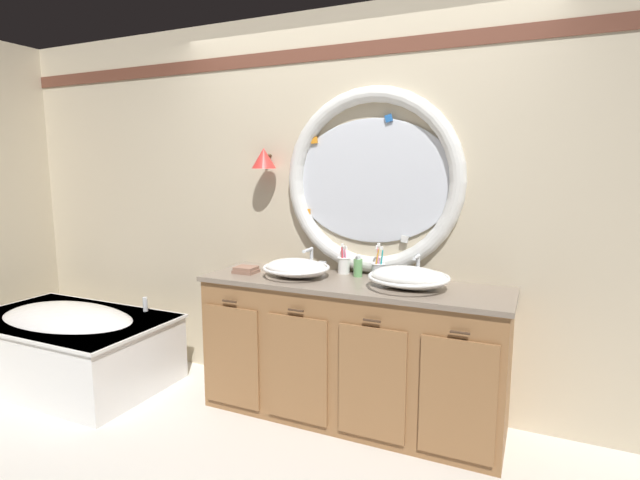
% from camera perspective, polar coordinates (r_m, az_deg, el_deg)
% --- Properties ---
extents(ground_plane, '(14.00, 14.00, 0.00)m').
position_cam_1_polar(ground_plane, '(3.16, -0.85, -21.61)').
color(ground_plane, silver).
extents(back_wall_assembly, '(6.40, 0.26, 2.60)m').
position_cam_1_polar(back_wall_assembly, '(3.27, 3.75, 3.93)').
color(back_wall_assembly, beige).
rests_on(back_wall_assembly, ground_plane).
extents(vanity_counter, '(1.91, 0.59, 0.89)m').
position_cam_1_polar(vanity_counter, '(3.15, 3.58, -12.74)').
color(vanity_counter, olive).
rests_on(vanity_counter, ground_plane).
extents(bathtub, '(1.52, 0.88, 0.60)m').
position_cam_1_polar(bathtub, '(4.14, -27.34, -10.55)').
color(bathtub, white).
rests_on(bathtub, ground_plane).
extents(sink_basin_left, '(0.43, 0.43, 0.12)m').
position_cam_1_polar(sink_basin_left, '(3.12, -2.80, -3.26)').
color(sink_basin_left, white).
rests_on(sink_basin_left, vanity_counter).
extents(sink_basin_right, '(0.47, 0.47, 0.13)m').
position_cam_1_polar(sink_basin_right, '(2.87, 10.35, -4.34)').
color(sink_basin_right, white).
rests_on(sink_basin_right, vanity_counter).
extents(faucet_set_left, '(0.22, 0.15, 0.16)m').
position_cam_1_polar(faucet_set_left, '(3.31, -1.07, -2.49)').
color(faucet_set_left, silver).
rests_on(faucet_set_left, vanity_counter).
extents(faucet_set_right, '(0.22, 0.13, 0.17)m').
position_cam_1_polar(faucet_set_right, '(3.08, 11.36, -3.52)').
color(faucet_set_right, silver).
rests_on(faucet_set_right, vanity_counter).
extents(toothbrush_holder_left, '(0.09, 0.09, 0.20)m').
position_cam_1_polar(toothbrush_holder_left, '(3.23, 2.80, -2.87)').
color(toothbrush_holder_left, white).
rests_on(toothbrush_holder_left, vanity_counter).
extents(toothbrush_holder_right, '(0.09, 0.09, 0.22)m').
position_cam_1_polar(toothbrush_holder_right, '(3.13, 6.83, -3.39)').
color(toothbrush_holder_right, silver).
rests_on(toothbrush_holder_right, vanity_counter).
extents(soap_dispenser, '(0.06, 0.06, 0.14)m').
position_cam_1_polar(soap_dispenser, '(3.14, 4.47, -3.18)').
color(soap_dispenser, '#6BAD66').
rests_on(soap_dispenser, vanity_counter).
extents(folded_hand_towel, '(0.15, 0.13, 0.04)m').
position_cam_1_polar(folded_hand_towel, '(3.28, -8.66, -3.48)').
color(folded_hand_towel, '#936B56').
rests_on(folded_hand_towel, vanity_counter).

